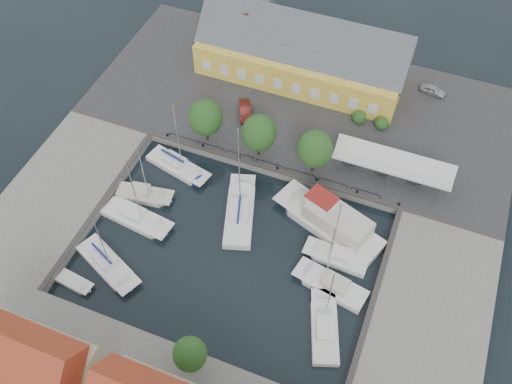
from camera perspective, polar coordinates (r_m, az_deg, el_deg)
ground at (r=64.69m, az=-1.96°, el=-4.72°), size 140.00×140.00×0.00m
north_quay at (r=78.31m, az=4.63°, el=8.72°), size 56.00×26.00×1.00m
west_quay at (r=71.77m, az=-19.03°, el=-0.09°), size 12.00×24.00×1.00m
east_quay at (r=61.89m, az=16.83°, el=-12.01°), size 12.00×24.00×1.00m
quay_edge_fittings at (r=66.31m, az=-0.38°, el=-1.03°), size 56.00×24.72×0.40m
warehouse at (r=80.18m, az=4.27°, el=13.69°), size 28.56×14.00×9.55m
tent_canopy at (r=68.66m, az=13.62°, el=2.94°), size 14.00×4.00×2.83m
quay_trees at (r=68.24m, az=0.29°, el=5.94°), size 18.20×4.20×6.30m
car_silver at (r=82.13m, az=17.28°, el=9.72°), size 3.71×1.96×1.20m
car_red at (r=75.55m, az=-1.12°, el=8.15°), size 3.00×4.28×1.34m
center_sailboat at (r=66.26m, az=-1.63°, el=-2.15°), size 6.02×10.62×13.96m
trawler at (r=65.25m, az=7.62°, el=-3.05°), size 14.02×8.47×5.00m
east_boat_a at (r=63.66m, az=8.15°, el=-6.54°), size 7.37×2.65×10.44m
east_boat_b at (r=61.82m, az=7.59°, el=-9.32°), size 8.49×4.20×11.20m
east_boat_c at (r=59.53m, az=6.85°, el=-13.46°), size 5.15×8.50×10.55m
west_boat_a at (r=71.42m, az=-7.89°, el=2.53°), size 9.02×4.46×11.58m
west_boat_b at (r=69.24m, az=-11.19°, el=-0.33°), size 7.14×3.41×9.63m
west_boat_c at (r=67.37m, az=-11.89°, el=-2.61°), size 8.96×3.85×11.70m
west_boat_d at (r=64.66m, az=-14.62°, el=-7.02°), size 8.98×5.93×11.69m
launch_sw at (r=64.65m, az=-17.68°, el=-8.67°), size 4.39×2.08×0.98m
launch_nw at (r=70.78m, az=-6.56°, el=1.90°), size 5.16×3.99×0.88m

